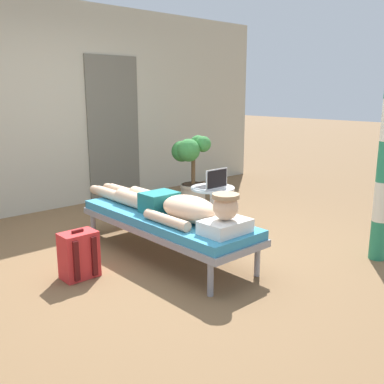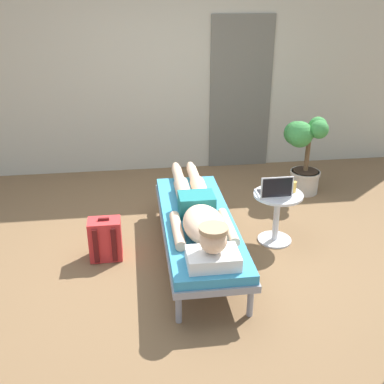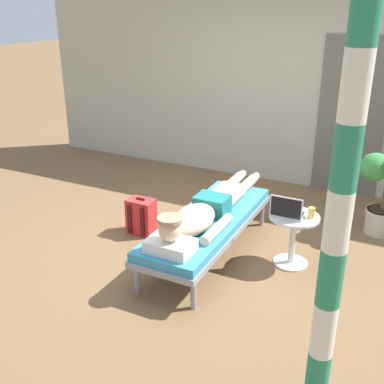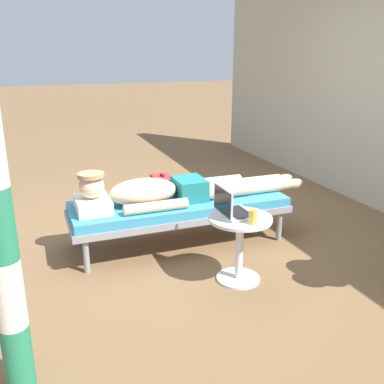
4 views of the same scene
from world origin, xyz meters
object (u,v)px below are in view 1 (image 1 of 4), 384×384
Objects in this scene: backpack at (79,255)px; potted_plant at (191,163)px; lounge_chair at (166,221)px; person_reclining at (173,206)px; drink_glass at (221,180)px; laptop at (212,183)px; side_table at (213,202)px.

potted_plant is at bearing 26.94° from backpack.
lounge_chair is 0.20m from person_reclining.
drink_glass is at bearing 12.76° from lounge_chair.
laptop is at bearing 18.17° from person_reclining.
lounge_chair is 0.91× the size of person_reclining.
laptop is 0.32× the size of potted_plant.
side_table is 0.27m from drink_glass.
side_table is 1.31m from potted_plant.
potted_plant is at bearing 64.50° from drink_glass.
person_reclining reaches higher than lounge_chair.
person_reclining is at bearing -161.83° from laptop.
laptop is (-0.06, -0.05, 0.23)m from side_table.
drink_glass is 1.87m from backpack.
person_reclining is 5.12× the size of backpack.
lounge_chair is 0.88m from backpack.
lounge_chair is 3.79× the size of side_table.
potted_plant reaches higher than person_reclining.
lounge_chair is 4.67× the size of backpack.
backpack is (-1.62, -0.04, -0.39)m from laptop.
potted_plant reaches higher than backpack.
laptop is at bearing 1.33° from backpack.
side_table reaches higher than backpack.
backpack is (-0.86, 0.11, -0.15)m from lounge_chair.
side_table is at bearing 20.14° from person_reclining.
potted_plant is at bearing 43.39° from person_reclining.
backpack is at bearing -176.97° from side_table.
person_reclining is at bearing -136.61° from potted_plant.
lounge_chair is 0.81m from laptop.
laptop is at bearing -122.16° from potted_plant.
person_reclining is 2.26× the size of potted_plant.
laptop reaches higher than lounge_chair.
person_reclining is 7.00× the size of laptop.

